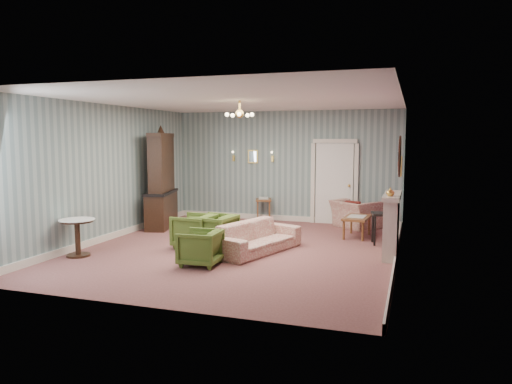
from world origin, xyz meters
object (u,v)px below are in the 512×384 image
(fireplace, at_px, (391,225))
(olive_chair_b, at_px, (214,230))
(side_table_black, at_px, (382,229))
(sofa_chintz, at_px, (257,232))
(coffee_table, at_px, (357,227))
(olive_chair_a, at_px, (200,246))
(dresser, at_px, (161,178))
(pedestal_table, at_px, (78,238))
(olive_chair_c, at_px, (194,229))
(wingback_chair, at_px, (356,209))

(fireplace, bearing_deg, olive_chair_b, -170.09)
(olive_chair_b, xyz_separation_m, side_table_black, (3.12, 1.48, -0.05))
(sofa_chintz, bearing_deg, coffee_table, -20.88)
(olive_chair_a, distance_m, dresser, 3.95)
(coffee_table, bearing_deg, pedestal_table, -144.23)
(olive_chair_a, height_order, pedestal_table, pedestal_table)
(olive_chair_b, xyz_separation_m, fireplace, (3.33, 0.58, 0.20))
(dresser, xyz_separation_m, coffee_table, (4.71, 0.27, -0.99))
(olive_chair_c, bearing_deg, pedestal_table, -48.84)
(olive_chair_a, bearing_deg, fireplace, 117.06)
(wingback_chair, bearing_deg, fireplace, 148.45)
(olive_chair_b, distance_m, dresser, 2.95)
(side_table_black, bearing_deg, olive_chair_a, -137.10)
(dresser, distance_m, pedestal_table, 3.25)
(olive_chair_a, distance_m, coffee_table, 3.99)
(olive_chair_c, xyz_separation_m, side_table_black, (3.56, 1.48, -0.04))
(olive_chair_c, relative_size, pedestal_table, 1.07)
(coffee_table, bearing_deg, olive_chair_c, -145.08)
(olive_chair_c, xyz_separation_m, coffee_table, (2.97, 2.07, -0.14))
(sofa_chintz, height_order, pedestal_table, sofa_chintz)
(dresser, bearing_deg, sofa_chintz, -44.45)
(fireplace, relative_size, side_table_black, 2.12)
(olive_chair_b, distance_m, wingback_chair, 4.02)
(coffee_table, distance_m, side_table_black, 0.84)
(wingback_chair, bearing_deg, pedestal_table, 83.79)
(sofa_chintz, relative_size, side_table_black, 3.02)
(coffee_table, height_order, side_table_black, side_table_black)
(olive_chair_a, distance_m, fireplace, 3.57)
(wingback_chair, bearing_deg, sofa_chintz, 103.45)
(olive_chair_b, distance_m, olive_chair_c, 0.43)
(side_table_black, height_order, pedestal_table, pedestal_table)
(sofa_chintz, distance_m, wingback_chair, 3.54)
(sofa_chintz, height_order, side_table_black, sofa_chintz)
(dresser, distance_m, fireplace, 5.68)
(wingback_chair, distance_m, side_table_black, 1.92)
(olive_chair_c, height_order, sofa_chintz, sofa_chintz)
(side_table_black, relative_size, pedestal_table, 0.94)
(olive_chair_a, height_order, side_table_black, olive_chair_a)
(wingback_chair, height_order, coffee_table, wingback_chair)
(olive_chair_a, height_order, wingback_chair, wingback_chair)
(wingback_chair, xyz_separation_m, pedestal_table, (-4.56, -4.57, -0.10))
(olive_chair_b, relative_size, sofa_chintz, 0.38)
(olive_chair_a, relative_size, pedestal_table, 0.96)
(wingback_chair, distance_m, fireplace, 2.83)
(side_table_black, xyz_separation_m, pedestal_table, (-5.30, -2.80, 0.02))
(olive_chair_c, height_order, fireplace, fireplace)
(dresser, bearing_deg, olive_chair_b, -54.03)
(olive_chair_c, distance_m, sofa_chintz, 1.30)
(sofa_chintz, xyz_separation_m, side_table_black, (2.25, 1.43, -0.06))
(wingback_chair, relative_size, fireplace, 0.74)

